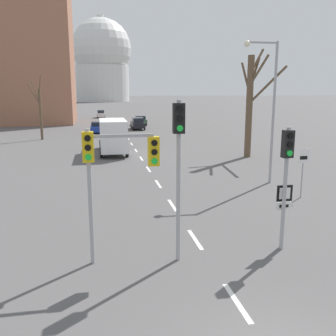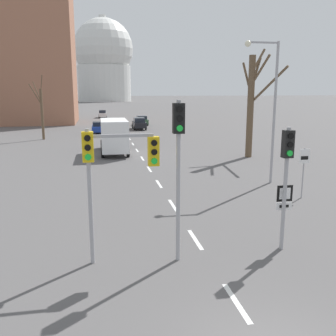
{
  "view_description": "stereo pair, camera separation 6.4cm",
  "coord_description": "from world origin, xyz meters",
  "views": [
    {
      "loc": [
        -3.59,
        -6.27,
        5.7
      ],
      "look_at": [
        -1.17,
        6.55,
        2.99
      ],
      "focal_mm": 40.0,
      "sensor_mm": 36.0,
      "label": 1
    },
    {
      "loc": [
        -3.53,
        -6.28,
        5.7
      ],
      "look_at": [
        -1.17,
        6.55,
        2.99
      ],
      "focal_mm": 40.0,
      "sensor_mm": 36.0,
      "label": 2
    }
  ],
  "objects": [
    {
      "name": "lane_stripe_0",
      "position": [
        0.0,
        2.51,
        0.0
      ],
      "size": [
        0.16,
        2.0,
        0.01
      ],
      "primitive_type": "cube",
      "color": "silver",
      "rests_on": "ground_plane"
    },
    {
      "name": "lane_stripe_1",
      "position": [
        0.0,
        7.01,
        0.0
      ],
      "size": [
        0.16,
        2.0,
        0.01
      ],
      "primitive_type": "cube",
      "color": "silver",
      "rests_on": "ground_plane"
    },
    {
      "name": "lane_stripe_2",
      "position": [
        0.0,
        11.51,
        0.0
      ],
      "size": [
        0.16,
        2.0,
        0.01
      ],
      "primitive_type": "cube",
      "color": "silver",
      "rests_on": "ground_plane"
    },
    {
      "name": "lane_stripe_3",
      "position": [
        0.0,
        16.01,
        0.0
      ],
      "size": [
        0.16,
        2.0,
        0.01
      ],
      "primitive_type": "cube",
      "color": "silver",
      "rests_on": "ground_plane"
    },
    {
      "name": "lane_stripe_4",
      "position": [
        0.0,
        20.51,
        0.0
      ],
      "size": [
        0.16,
        2.0,
        0.01
      ],
      "primitive_type": "cube",
      "color": "silver",
      "rests_on": "ground_plane"
    },
    {
      "name": "lane_stripe_5",
      "position": [
        0.0,
        25.01,
        0.0
      ],
      "size": [
        0.16,
        2.0,
        0.01
      ],
      "primitive_type": "cube",
      "color": "silver",
      "rests_on": "ground_plane"
    },
    {
      "name": "lane_stripe_6",
      "position": [
        0.0,
        29.51,
        0.0
      ],
      "size": [
        0.16,
        2.0,
        0.01
      ],
      "primitive_type": "cube",
      "color": "silver",
      "rests_on": "ground_plane"
    },
    {
      "name": "lane_stripe_7",
      "position": [
        0.0,
        34.01,
        0.0
      ],
      "size": [
        0.16,
        2.0,
        0.01
      ],
      "primitive_type": "cube",
      "color": "silver",
      "rests_on": "ground_plane"
    },
    {
      "name": "lane_stripe_8",
      "position": [
        0.0,
        38.51,
        0.0
      ],
      "size": [
        0.16,
        2.0,
        0.01
      ],
      "primitive_type": "cube",
      "color": "silver",
      "rests_on": "ground_plane"
    },
    {
      "name": "lane_stripe_9",
      "position": [
        0.0,
        43.01,
        0.0
      ],
      "size": [
        0.16,
        2.0,
        0.01
      ],
      "primitive_type": "cube",
      "color": "silver",
      "rests_on": "ground_plane"
    },
    {
      "name": "lane_stripe_10",
      "position": [
        0.0,
        47.51,
        0.0
      ],
      "size": [
        0.16,
        2.0,
        0.01
      ],
      "primitive_type": "cube",
      "color": "silver",
      "rests_on": "ground_plane"
    },
    {
      "name": "lane_stripe_11",
      "position": [
        0.0,
        52.01,
        0.0
      ],
      "size": [
        0.16,
        2.0,
        0.01
      ],
      "primitive_type": "cube",
      "color": "silver",
      "rests_on": "ground_plane"
    },
    {
      "name": "lane_stripe_12",
      "position": [
        0.0,
        56.51,
        0.0
      ],
      "size": [
        0.16,
        2.0,
        0.01
      ],
      "primitive_type": "cube",
      "color": "silver",
      "rests_on": "ground_plane"
    },
    {
      "name": "traffic_signal_near_right",
      "position": [
        2.88,
        5.58,
        3.13
      ],
      "size": [
        0.36,
        0.34,
        4.46
      ],
      "color": "#9E9EA3",
      "rests_on": "ground_plane"
    },
    {
      "name": "traffic_signal_near_left",
      "position": [
        -3.15,
        5.68,
        3.44
      ],
      "size": [
        2.46,
        0.34,
        4.53
      ],
      "color": "#9E9EA3",
      "rests_on": "ground_plane"
    },
    {
      "name": "traffic_signal_centre_tall",
      "position": [
        -1.04,
        5.39,
        3.76
      ],
      "size": [
        0.36,
        0.34,
        5.41
      ],
      "color": "#9E9EA3",
      "rests_on": "ground_plane"
    },
    {
      "name": "route_sign_post",
      "position": [
        2.97,
        5.76,
        1.64
      ],
      "size": [
        0.6,
        0.08,
        2.41
      ],
      "color": "#9E9EA3",
      "rests_on": "ground_plane"
    },
    {
      "name": "speed_limit_sign",
      "position": [
        7.12,
        11.59,
        1.85
      ],
      "size": [
        0.6,
        0.08,
        2.72
      ],
      "color": "#9E9EA3",
      "rests_on": "ground_plane"
    },
    {
      "name": "street_lamp_right",
      "position": [
        6.61,
        15.08,
        5.21
      ],
      "size": [
        2.15,
        0.36,
        8.53
      ],
      "color": "#9E9EA3",
      "rests_on": "ground_plane"
    },
    {
      "name": "sedan_near_left",
      "position": [
        -3.67,
        45.03,
        0.81
      ],
      "size": [
        1.72,
        4.07,
        1.58
      ],
      "color": "navy",
      "rests_on": "ground_plane"
    },
    {
      "name": "sedan_near_right",
      "position": [
        2.35,
        49.43,
        0.89
      ],
      "size": [
        1.84,
        4.56,
        1.75
      ],
      "color": "black",
      "rests_on": "ground_plane"
    },
    {
      "name": "sedan_mid_centre",
      "position": [
        3.48,
        56.15,
        0.81
      ],
      "size": [
        1.89,
        4.41,
        1.58
      ],
      "color": "#2D4C33",
      "rests_on": "ground_plane"
    },
    {
      "name": "sedan_far_left",
      "position": [
        -2.75,
        75.03,
        0.82
      ],
      "size": [
        1.71,
        3.85,
        1.61
      ],
      "color": "silver",
      "rests_on": "ground_plane"
    },
    {
      "name": "delivery_truck",
      "position": [
        -2.23,
        28.28,
        1.7
      ],
      "size": [
        2.44,
        7.2,
        3.14
      ],
      "color": "#333842",
      "rests_on": "ground_plane"
    },
    {
      "name": "bare_tree_left_near",
      "position": [
        -10.1,
        39.79,
        3.31
      ],
      "size": [
        1.58,
        1.9,
        7.42
      ],
      "color": "brown",
      "rests_on": "ground_plane"
    },
    {
      "name": "bare_tree_right_near",
      "position": [
        9.32,
        24.11,
        4.78
      ],
      "size": [
        2.29,
        4.2,
        9.24
      ],
      "color": "brown",
      "rests_on": "ground_plane"
    },
    {
      "name": "capitol_dome",
      "position": [
        0.0,
        196.06,
        20.89
      ],
      "size": [
        30.36,
        30.36,
        42.88
      ],
      "color": "silver",
      "rests_on": "ground_plane"
    },
    {
      "name": "apartment_block_left",
      "position": [
        -16.48,
        64.3,
        12.33
      ],
      "size": [
        18.0,
        14.0,
        24.66
      ],
      "primitive_type": "cube",
      "color": "#9E664C",
      "rests_on": "ground_plane"
    }
  ]
}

